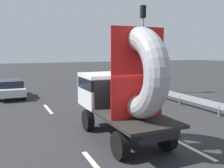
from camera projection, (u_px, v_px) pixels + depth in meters
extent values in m
plane|color=#28282B|center=(125.00, 137.00, 9.46)|extent=(120.00, 120.00, 0.00)
cylinder|color=black|center=(88.00, 120.00, 10.25)|extent=(0.28, 0.85, 0.85)
cylinder|color=black|center=(125.00, 116.00, 10.94)|extent=(0.28, 0.85, 0.85)
cylinder|color=black|center=(120.00, 145.00, 7.52)|extent=(0.28, 0.85, 0.85)
cylinder|color=black|center=(166.00, 137.00, 8.21)|extent=(0.28, 0.85, 0.85)
cube|color=black|center=(123.00, 117.00, 9.16)|extent=(1.30, 4.82, 0.25)
cube|color=silver|center=(107.00, 89.00, 10.44)|extent=(2.00, 1.76, 1.35)
cube|color=black|center=(107.00, 82.00, 10.35)|extent=(2.02, 1.68, 0.44)
cube|color=black|center=(135.00, 118.00, 8.34)|extent=(2.00, 3.05, 0.10)
cube|color=black|center=(116.00, 93.00, 9.60)|extent=(1.80, 0.08, 1.10)
torus|color=#9E9EA3|center=(138.00, 73.00, 8.00)|extent=(0.77, 2.93, 2.93)
cube|color=red|center=(138.00, 73.00, 8.00)|extent=(1.90, 0.03, 2.93)
cylinder|color=black|center=(0.00, 91.00, 18.24)|extent=(0.20, 0.58, 0.58)
cylinder|color=black|center=(21.00, 90.00, 18.81)|extent=(0.20, 0.58, 0.58)
cylinder|color=black|center=(1.00, 97.00, 16.02)|extent=(0.20, 0.58, 0.58)
cylinder|color=black|center=(24.00, 95.00, 16.60)|extent=(0.20, 0.58, 0.58)
cube|color=silver|center=(11.00, 90.00, 17.39)|extent=(1.64, 3.82, 0.50)
cube|color=black|center=(11.00, 83.00, 17.24)|extent=(1.48, 2.14, 0.46)
cylinder|color=gray|center=(142.00, 56.00, 18.78)|extent=(0.16, 0.16, 5.64)
cube|color=black|center=(143.00, 12.00, 18.35)|extent=(0.30, 0.36, 0.90)
sphere|color=#19D833|center=(145.00, 8.00, 18.38)|extent=(0.20, 0.20, 0.20)
cube|color=gray|center=(165.00, 92.00, 16.35)|extent=(0.06, 11.93, 0.32)
cylinder|color=slate|center=(219.00, 111.00, 12.34)|extent=(0.10, 0.10, 0.55)
cylinder|color=slate|center=(180.00, 100.00, 15.03)|extent=(0.10, 0.10, 0.55)
cylinder|color=slate|center=(152.00, 93.00, 17.73)|extent=(0.10, 0.10, 0.55)
cylinder|color=slate|center=(132.00, 87.00, 20.43)|extent=(0.10, 0.10, 0.55)
cube|color=beige|center=(48.00, 109.00, 14.00)|extent=(0.16, 2.30, 0.01)
cube|color=beige|center=(187.00, 146.00, 8.60)|extent=(0.16, 2.67, 0.01)
cube|color=beige|center=(105.00, 104.00, 15.25)|extent=(0.16, 2.89, 0.01)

